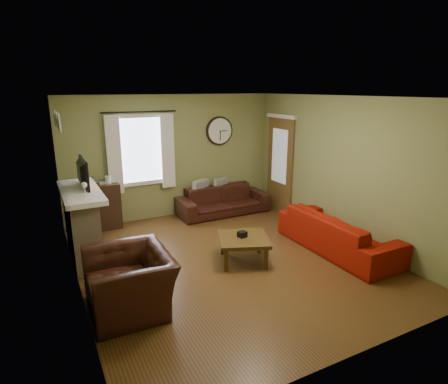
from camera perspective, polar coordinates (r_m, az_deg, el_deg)
name	(u,v)px	position (r m, az deg, el deg)	size (l,w,h in m)	color
floor	(230,260)	(6.24, 0.88, -10.34)	(4.60, 5.20, 0.00)	#4F3216
ceiling	(230,97)	(5.61, 0.99, 14.29)	(4.60, 5.20, 0.00)	white
wall_left	(71,204)	(5.16, -22.23, -1.68)	(0.00, 5.20, 2.60)	olive
wall_right	(341,169)	(7.14, 17.47, 3.34)	(0.00, 5.20, 2.60)	olive
wall_back	(173,157)	(8.12, -7.78, 5.34)	(4.60, 0.00, 2.60)	olive
wall_front	(359,243)	(3.82, 19.83, -7.39)	(4.60, 0.00, 2.60)	olive
fireplace	(82,227)	(6.50, -20.82, -5.06)	(0.40, 1.40, 1.10)	tan
firebox	(96,240)	(6.60, -18.97, -6.87)	(0.04, 0.60, 0.55)	black
mantel	(80,192)	(6.32, -21.06, -0.01)	(0.58, 1.60, 0.08)	white
tv	(79,177)	(6.42, -21.23, 2.17)	(0.60, 0.08, 0.35)	black
tv_screen	(84,173)	(6.42, -20.57, 2.74)	(0.02, 0.62, 0.36)	#994C3F
medallion_left	(59,123)	(5.78, -23.81, 9.55)	(0.28, 0.28, 0.03)	white
medallion_mid	(57,121)	(6.12, -24.05, 9.80)	(0.28, 0.28, 0.03)	white
medallion_right	(56,120)	(6.47, -24.27, 10.02)	(0.28, 0.28, 0.03)	white
window_pane	(140,150)	(7.87, -12.62, 6.26)	(1.00, 0.02, 1.30)	silver
curtain_rod	(139,112)	(7.69, -12.77, 11.82)	(0.03, 0.03, 1.50)	black
curtain_left	(114,155)	(7.66, -16.39, 5.37)	(0.28, 0.04, 1.55)	silver
curtain_right	(168,151)	(7.94, -8.55, 6.17)	(0.28, 0.04, 1.55)	silver
wall_clock	(220,131)	(8.43, -0.65, 9.29)	(0.64, 0.06, 0.64)	white
door	(280,165)	(8.55, 8.54, 4.13)	(0.05, 0.90, 2.10)	brown
bookshelf	(100,207)	(7.77, -18.33, -2.20)	(0.77, 0.33, 0.91)	#301E12
book	(99,181)	(7.71, -18.52, 1.54)	(0.16, 0.22, 0.02)	#453013
sofa_brown	(223,200)	(8.36, -0.15, -1.28)	(2.04, 0.80, 0.60)	black
pillow_left	(220,186)	(8.59, -0.56, 0.92)	(0.36, 0.11, 0.36)	gray
pillow_right	(200,189)	(8.35, -3.67, 0.46)	(0.41, 0.12, 0.41)	gray
sofa_red	(338,232)	(6.76, 16.91, -5.90)	(2.26, 0.88, 0.66)	#780E03
armchair	(130,282)	(4.99, -14.17, -13.11)	(1.15, 1.00, 0.74)	black
coffee_table	(243,249)	(6.13, 2.95, -8.70)	(0.78, 0.78, 0.42)	#453013
tissue_box	(242,238)	(6.07, 2.78, -6.99)	(0.12, 0.12, 0.09)	black
wine_glass_a	(85,190)	(5.81, -20.43, 0.24)	(0.07, 0.07, 0.21)	white
wine_glass_b	(84,189)	(5.87, -20.50, 0.37)	(0.07, 0.07, 0.21)	white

